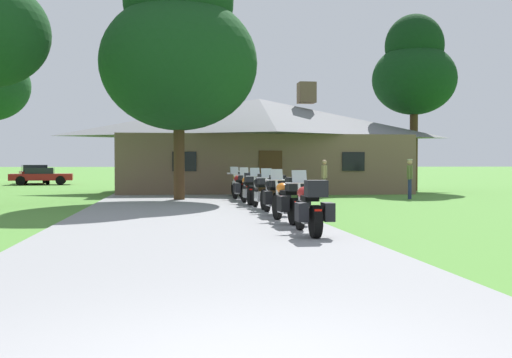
% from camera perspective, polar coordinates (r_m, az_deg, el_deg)
% --- Properties ---
extents(ground_plane, '(500.00, 500.00, 0.00)m').
position_cam_1_polar(ground_plane, '(24.06, -6.76, -2.13)').
color(ground_plane, '#4C8433').
extents(asphalt_driveway, '(6.40, 80.00, 0.06)m').
position_cam_1_polar(asphalt_driveway, '(22.07, -6.67, -2.38)').
color(asphalt_driveway, gray).
rests_on(asphalt_driveway, ground).
extents(motorcycle_red_nearest_to_camera, '(0.72, 2.08, 1.30)m').
position_cam_1_polar(motorcycle_red_nearest_to_camera, '(12.37, 5.03, -2.69)').
color(motorcycle_red_nearest_to_camera, black).
rests_on(motorcycle_red_nearest_to_camera, asphalt_driveway).
extents(motorcycle_orange_second_in_row, '(0.86, 2.08, 1.30)m').
position_cam_1_polar(motorcycle_orange_second_in_row, '(14.81, 3.03, -2.01)').
color(motorcycle_orange_second_in_row, black).
rests_on(motorcycle_orange_second_in_row, asphalt_driveway).
extents(motorcycle_black_third_in_row, '(0.76, 2.08, 1.30)m').
position_cam_1_polar(motorcycle_black_third_in_row, '(17.30, 1.65, -1.51)').
color(motorcycle_black_third_in_row, black).
rests_on(motorcycle_black_third_in_row, asphalt_driveway).
extents(motorcycle_black_fourth_in_row, '(0.66, 2.08, 1.30)m').
position_cam_1_polar(motorcycle_black_fourth_in_row, '(19.56, 0.44, -1.13)').
color(motorcycle_black_fourth_in_row, black).
rests_on(motorcycle_black_fourth_in_row, asphalt_driveway).
extents(motorcycle_orange_fifth_in_row, '(0.66, 2.08, 1.30)m').
position_cam_1_polar(motorcycle_orange_fifth_in_row, '(21.70, -0.76, -0.88)').
color(motorcycle_orange_fifth_in_row, black).
rests_on(motorcycle_orange_fifth_in_row, asphalt_driveway).
extents(motorcycle_red_sixth_in_row, '(0.90, 2.08, 1.30)m').
position_cam_1_polar(motorcycle_red_sixth_in_row, '(24.11, -1.42, -0.67)').
color(motorcycle_red_sixth_in_row, black).
rests_on(motorcycle_red_sixth_in_row, asphalt_driveway).
extents(motorcycle_yellow_farthest_in_row, '(0.89, 2.08, 1.30)m').
position_cam_1_polar(motorcycle_yellow_farthest_in_row, '(26.68, -1.58, -0.47)').
color(motorcycle_yellow_farthest_in_row, black).
rests_on(motorcycle_yellow_farthest_in_row, asphalt_driveway).
extents(stone_lodge, '(15.17, 8.11, 5.83)m').
position_cam_1_polar(stone_lodge, '(32.56, 0.28, 3.28)').
color(stone_lodge, brown).
rests_on(stone_lodge, ground).
extents(bystander_tan_shirt_near_lodge, '(0.33, 0.52, 1.67)m').
position_cam_1_polar(bystander_tan_shirt_near_lodge, '(27.46, 6.36, 0.25)').
color(bystander_tan_shirt_near_lodge, '#75664C').
rests_on(bystander_tan_shirt_near_lodge, ground).
extents(bystander_olive_shirt_beside_signpost, '(0.36, 0.50, 1.69)m').
position_cam_1_polar(bystander_olive_shirt_beside_signpost, '(26.59, 14.09, 0.22)').
color(bystander_olive_shirt_beside_signpost, navy).
rests_on(bystander_olive_shirt_beside_signpost, ground).
extents(tree_right_of_lodge, '(4.60, 4.60, 9.71)m').
position_cam_1_polar(tree_right_of_lodge, '(35.44, 14.48, 9.79)').
color(tree_right_of_lodge, '#422D19').
rests_on(tree_right_of_lodge, ground).
extents(tree_by_lodge_front, '(6.26, 6.26, 10.33)m').
position_cam_1_polar(tree_by_lodge_front, '(25.14, -7.19, 12.27)').
color(tree_by_lodge_front, '#422D19').
rests_on(tree_by_lodge_front, ground).
extents(parked_red_suv_far_left, '(3.02, 4.93, 1.40)m').
position_cam_1_polar(parked_red_suv_far_left, '(47.70, -19.94, 0.50)').
color(parked_red_suv_far_left, maroon).
rests_on(parked_red_suv_far_left, ground).
extents(parked_red_sedan_far_left, '(4.39, 2.34, 1.20)m').
position_cam_1_polar(parked_red_sedan_far_left, '(45.62, -19.32, 0.29)').
color(parked_red_sedan_far_left, maroon).
rests_on(parked_red_sedan_far_left, ground).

